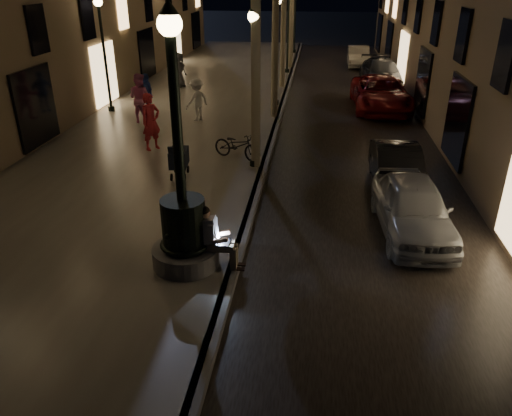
# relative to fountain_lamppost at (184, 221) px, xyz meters

# --- Properties ---
(ground) EXTENTS (120.00, 120.00, 0.00)m
(ground) POSITION_rel_fountain_lamppost_xyz_m (1.00, 13.00, -1.21)
(ground) COLOR black
(ground) RESTS_ON ground
(cobble_lane) EXTENTS (6.00, 45.00, 0.02)m
(cobble_lane) POSITION_rel_fountain_lamppost_xyz_m (4.00, 13.00, -1.20)
(cobble_lane) COLOR black
(cobble_lane) RESTS_ON ground
(promenade) EXTENTS (8.00, 45.00, 0.20)m
(promenade) POSITION_rel_fountain_lamppost_xyz_m (-3.00, 13.00, -1.11)
(promenade) COLOR #69635C
(promenade) RESTS_ON ground
(curb_strip) EXTENTS (0.25, 45.00, 0.20)m
(curb_strip) POSITION_rel_fountain_lamppost_xyz_m (1.00, 13.00, -1.11)
(curb_strip) COLOR #59595B
(curb_strip) RESTS_ON ground
(fountain_lamppost) EXTENTS (1.40, 1.40, 5.21)m
(fountain_lamppost) POSITION_rel_fountain_lamppost_xyz_m (0.00, 0.00, 0.00)
(fountain_lamppost) COLOR #59595B
(fountain_lamppost) RESTS_ON promenade
(seated_man_laptop) EXTENTS (1.01, 0.34, 1.38)m
(seated_man_laptop) POSITION_rel_fountain_lamppost_xyz_m (0.61, 0.00, -0.29)
(seated_man_laptop) COLOR gray
(seated_man_laptop) RESTS_ON promenade
(lamp_curb_a) EXTENTS (0.36, 0.36, 4.81)m
(lamp_curb_a) POSITION_rel_fountain_lamppost_xyz_m (0.70, 6.00, 2.02)
(lamp_curb_a) COLOR black
(lamp_curb_a) RESTS_ON promenade
(lamp_curb_b) EXTENTS (0.36, 0.36, 4.81)m
(lamp_curb_b) POSITION_rel_fountain_lamppost_xyz_m (0.70, 14.00, 2.02)
(lamp_curb_b) COLOR black
(lamp_curb_b) RESTS_ON promenade
(lamp_curb_c) EXTENTS (0.36, 0.36, 4.81)m
(lamp_curb_c) POSITION_rel_fountain_lamppost_xyz_m (0.70, 22.00, 2.02)
(lamp_curb_c) COLOR black
(lamp_curb_c) RESTS_ON promenade
(lamp_curb_d) EXTENTS (0.36, 0.36, 4.81)m
(lamp_curb_d) POSITION_rel_fountain_lamppost_xyz_m (0.70, 30.00, 2.02)
(lamp_curb_d) COLOR black
(lamp_curb_d) RESTS_ON promenade
(lamp_left_b) EXTENTS (0.36, 0.36, 4.81)m
(lamp_left_b) POSITION_rel_fountain_lamppost_xyz_m (-6.40, 12.00, 2.02)
(lamp_left_b) COLOR black
(lamp_left_b) RESTS_ON promenade
(lamp_left_c) EXTENTS (0.36, 0.36, 4.81)m
(lamp_left_c) POSITION_rel_fountain_lamppost_xyz_m (-6.40, 22.00, 2.02)
(lamp_left_c) COLOR black
(lamp_left_c) RESTS_ON promenade
(stroller) EXTENTS (0.57, 1.18, 1.19)m
(stroller) POSITION_rel_fountain_lamppost_xyz_m (-1.40, 4.78, -0.41)
(stroller) COLOR black
(stroller) RESTS_ON promenade
(car_front) EXTENTS (1.81, 4.03, 1.34)m
(car_front) POSITION_rel_fountain_lamppost_xyz_m (5.00, 2.42, -0.54)
(car_front) COLOR #9B9EA2
(car_front) RESTS_ON ground
(car_second) EXTENTS (1.32, 3.72, 1.22)m
(car_second) POSITION_rel_fountain_lamppost_xyz_m (5.00, 5.22, -0.60)
(car_second) COLOR black
(car_second) RESTS_ON ground
(car_third) EXTENTS (2.56, 5.31, 1.46)m
(car_third) POSITION_rel_fountain_lamppost_xyz_m (5.47, 14.47, -0.48)
(car_third) COLOR maroon
(car_third) RESTS_ON ground
(car_rear) EXTENTS (2.28, 4.93, 1.40)m
(car_rear) POSITION_rel_fountain_lamppost_xyz_m (6.04, 19.71, -0.51)
(car_rear) COLOR #2B2C30
(car_rear) RESTS_ON ground
(car_fifth) EXTENTS (1.41, 3.91, 1.28)m
(car_fifth) POSITION_rel_fountain_lamppost_xyz_m (5.16, 25.79, -0.57)
(car_fifth) COLOR #ACABA6
(car_fifth) RESTS_ON ground
(pedestrian_red) EXTENTS (0.80, 0.84, 1.94)m
(pedestrian_red) POSITION_rel_fountain_lamppost_xyz_m (-2.98, 7.18, -0.04)
(pedestrian_red) COLOR red
(pedestrian_red) RESTS_ON promenade
(pedestrian_pink) EXTENTS (1.11, 0.97, 1.96)m
(pedestrian_pink) POSITION_rel_fountain_lamppost_xyz_m (-4.47, 10.42, -0.03)
(pedestrian_pink) COLOR pink
(pedestrian_pink) RESTS_ON promenade
(pedestrian_white) EXTENTS (1.16, 1.26, 1.70)m
(pedestrian_white) POSITION_rel_fountain_lamppost_xyz_m (-2.26, 10.94, -0.16)
(pedestrian_white) COLOR white
(pedestrian_white) RESTS_ON promenade
(pedestrian_blue) EXTENTS (0.99, 1.05, 1.74)m
(pedestrian_blue) POSITION_rel_fountain_lamppost_xyz_m (-4.56, 11.55, -0.14)
(pedestrian_blue) COLOR navy
(pedestrian_blue) RESTS_ON promenade
(pedestrian_dark) EXTENTS (0.87, 1.01, 1.76)m
(pedestrian_dark) POSITION_rel_fountain_lamppost_xyz_m (-4.66, 17.21, -0.13)
(pedestrian_dark) COLOR #323237
(pedestrian_dark) RESTS_ON promenade
(bicycle) EXTENTS (1.86, 1.28, 0.92)m
(bicycle) POSITION_rel_fountain_lamppost_xyz_m (0.08, 6.55, -0.55)
(bicycle) COLOR black
(bicycle) RESTS_ON promenade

